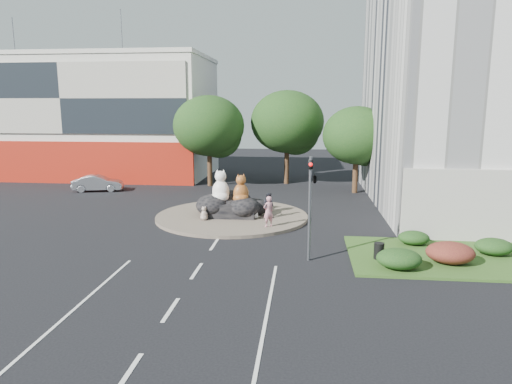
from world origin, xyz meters
The scene contains 22 objects.
ground centered at (0.00, 0.00, 0.00)m, with size 120.00×120.00×0.00m, color black.
roundabout_island centered at (0.00, 10.00, 0.10)m, with size 10.00×10.00×0.20m, color brown.
rock_plinth centered at (0.00, 10.00, 0.65)m, with size 3.20×2.60×0.90m, color black, non-canonical shape.
shophouse_block centered at (-18.00, 27.91, 6.18)m, with size 25.20×12.30×17.40m.
grass_verge centered at (12.00, 3.00, 0.06)m, with size 10.00×6.00×0.12m, color #2F521B.
tree_left centered at (-3.93, 22.06, 5.25)m, with size 6.46×6.46×8.27m.
tree_mid centered at (3.07, 24.06, 5.56)m, with size 6.84×6.84×8.76m.
tree_right centered at (9.07, 20.06, 4.63)m, with size 5.70×5.70×7.30m.
hedge_near_green centered at (9.00, 1.00, 0.57)m, with size 2.00×1.60×0.90m, color #103313.
hedge_red centered at (11.50, 2.00, 0.61)m, with size 2.20×1.76×0.99m, color #501519.
hedge_mid_green centered at (14.00, 3.50, 0.53)m, with size 1.80×1.44×0.81m, color #103313.
hedge_back_green centered at (10.50, 4.80, 0.48)m, with size 1.60×1.28×0.72m, color #103313.
traffic_light centered at (5.10, 2.00, 3.62)m, with size 0.44×1.24×5.00m.
street_lamp centered at (12.82, 8.00, 4.55)m, with size 2.34×0.22×8.06m.
cat_white centered at (-0.70, 9.80, 2.18)m, with size 1.30×1.12×2.16m, color white, non-canonical shape.
cat_tabby centered at (0.65, 9.68, 2.06)m, with size 1.15×0.99×1.91m, color #B86B26, non-canonical shape.
kitten_calico centered at (-1.53, 8.48, 0.65)m, with size 0.54×0.47×0.90m, color silver, non-canonical shape.
kitten_white centered at (1.62, 9.26, 0.58)m, with size 0.46×0.40×0.77m, color white, non-canonical shape.
pedestrian_pink centered at (2.63, 7.31, 1.12)m, with size 0.67×0.44×1.85m, color #BF7B87.
pedestrian_dark centered at (2.45, 9.56, 1.01)m, with size 0.79×0.61×1.62m, color black.
parked_car centered at (-13.13, 18.31, 0.69)m, with size 1.46×4.20×1.38m, color #A8A9B0.
litter_bin centered at (8.32, 2.25, 0.51)m, with size 0.48×0.48×0.78m, color black.
Camera 1 is at (4.75, -19.01, 7.26)m, focal length 32.00 mm.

